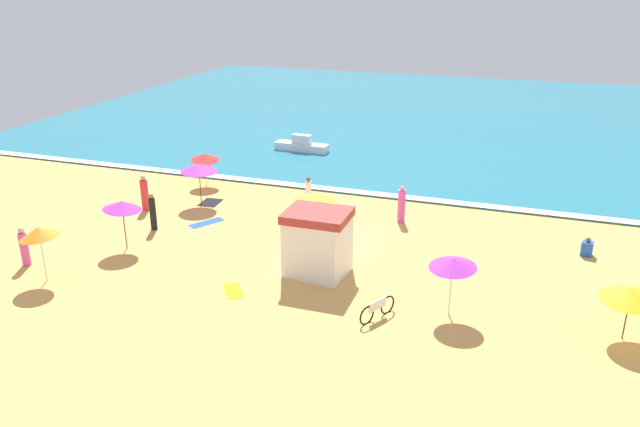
{
  "coord_description": "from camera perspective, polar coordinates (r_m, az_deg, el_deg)",
  "views": [
    {
      "loc": [
        8.63,
        -25.71,
        11.6
      ],
      "look_at": [
        -0.42,
        0.71,
        0.8
      ],
      "focal_mm": 35.14,
      "sensor_mm": 36.0,
      "label": 1
    }
  ],
  "objects": [
    {
      "name": "beachgoer_2",
      "position": [
        29.73,
        23.15,
        -2.9
      ],
      "size": [
        0.54,
        0.54,
        0.85
      ],
      "color": "blue",
      "rests_on": "ground_plane"
    },
    {
      "name": "ocean_water",
      "position": [
        55.61,
        9.68,
        8.86
      ],
      "size": [
        60.0,
        44.0,
        0.1
      ],
      "primitive_type": "cube",
      "color": "teal",
      "rests_on": "ground_plane"
    },
    {
      "name": "beach_umbrella_3",
      "position": [
        26.78,
        -24.24,
        -1.57
      ],
      "size": [
        1.96,
        1.94,
        2.4
      ],
      "color": "silver",
      "rests_on": "ground_plane"
    },
    {
      "name": "beach_umbrella_0",
      "position": [
        23.12,
        26.47,
        -6.53
      ],
      "size": [
        2.78,
        2.78,
        2.04
      ],
      "color": "#4C3823",
      "rests_on": "ground_plane"
    },
    {
      "name": "parked_bicycle",
      "position": [
        22.65,
        5.24,
        -8.64
      ],
      "size": [
        0.91,
        1.63,
        0.76
      ],
      "color": "black",
      "rests_on": "ground_plane"
    },
    {
      "name": "ground_plane",
      "position": [
        29.5,
        0.33,
        -2.01
      ],
      "size": [
        60.0,
        60.0,
        0.0
      ],
      "primitive_type": "plane",
      "color": "#E0A856"
    },
    {
      "name": "beach_towel_1",
      "position": [
        24.76,
        -7.9,
        -6.99
      ],
      "size": [
        1.29,
        1.47,
        0.01
      ],
      "color": "orange",
      "rests_on": "ground_plane"
    },
    {
      "name": "small_boat_0",
      "position": [
        43.25,
        -1.68,
        6.22
      ],
      "size": [
        3.79,
        1.13,
        1.12
      ],
      "color": "white",
      "rests_on": "ocean_water"
    },
    {
      "name": "beach_umbrella_1",
      "position": [
        36.57,
        -10.43,
        5.1
      ],
      "size": [
        2.35,
        2.34,
        1.99
      ],
      "color": "silver",
      "rests_on": "ground_plane"
    },
    {
      "name": "beach_umbrella_5",
      "position": [
        22.51,
        12.0,
        -4.41
      ],
      "size": [
        2.34,
        2.34,
        2.33
      ],
      "color": "silver",
      "rests_on": "ground_plane"
    },
    {
      "name": "beachgoer_0",
      "position": [
        30.93,
        -14.98,
        0.09
      ],
      "size": [
        0.39,
        0.39,
        1.81
      ],
      "color": "black",
      "rests_on": "ground_plane"
    },
    {
      "name": "beach_umbrella_4",
      "position": [
        33.38,
        -10.97,
        4.13
      ],
      "size": [
        2.68,
        2.67,
        2.29
      ],
      "color": "#4C3823",
      "rests_on": "ground_plane"
    },
    {
      "name": "wave_breaker_foam",
      "position": [
        35.09,
        3.61,
        1.98
      ],
      "size": [
        57.0,
        0.7,
        0.01
      ],
      "primitive_type": "cube",
      "color": "white",
      "rests_on": "ocean_water"
    },
    {
      "name": "lifeguard_cabana",
      "position": [
        25.34,
        -0.23,
        -2.62
      ],
      "size": [
        2.54,
        2.17,
        2.73
      ],
      "color": "white",
      "rests_on": "ground_plane"
    },
    {
      "name": "beach_towel_2",
      "position": [
        34.19,
        -9.94,
        0.99
      ],
      "size": [
        1.1,
        1.41,
        0.01
      ],
      "color": "black",
      "rests_on": "ground_plane"
    },
    {
      "name": "beachgoer_4",
      "position": [
        33.05,
        -1.07,
        1.98
      ],
      "size": [
        0.37,
        0.37,
        1.58
      ],
      "color": "white",
      "rests_on": "ground_plane"
    },
    {
      "name": "beach_umbrella_6",
      "position": [
        29.33,
        -0.51,
        1.52
      ],
      "size": [
        2.64,
        2.63,
        2.02
      ],
      "color": "silver",
      "rests_on": "ground_plane"
    },
    {
      "name": "beach_umbrella_2",
      "position": [
        28.71,
        -17.59,
        0.72
      ],
      "size": [
        2.0,
        1.98,
        2.35
      ],
      "color": "#4C3823",
      "rests_on": "ground_plane"
    },
    {
      "name": "beach_towel_0",
      "position": [
        31.47,
        -10.28,
        -0.83
      ],
      "size": [
        1.44,
        1.85,
        0.01
      ],
      "color": "blue",
      "rests_on": "ground_plane"
    },
    {
      "name": "beachgoer_3",
      "position": [
        33.61,
        -15.69,
        1.74
      ],
      "size": [
        0.53,
        0.53,
        1.89
      ],
      "color": "red",
      "rests_on": "ground_plane"
    },
    {
      "name": "beachgoer_5",
      "position": [
        29.04,
        -25.35,
        -2.82
      ],
      "size": [
        0.46,
        0.46,
        1.72
      ],
      "color": "#D84CA5",
      "rests_on": "ground_plane"
    },
    {
      "name": "beachgoer_1",
      "position": [
        31.06,
        7.43,
        0.75
      ],
      "size": [
        0.51,
        0.51,
        1.87
      ],
      "color": "#D84CA5",
      "rests_on": "ground_plane"
    }
  ]
}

